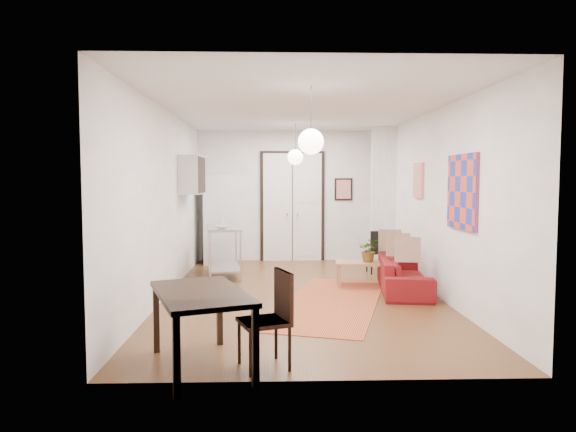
{
  "coord_description": "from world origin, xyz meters",
  "views": [
    {
      "loc": [
        -0.45,
        -7.99,
        1.8
      ],
      "look_at": [
        -0.21,
        -0.08,
        1.25
      ],
      "focal_mm": 32.0,
      "sensor_mm": 36.0,
      "label": 1
    }
  ],
  "objects_px": {
    "sofa": "(404,275)",
    "coffee_table": "(363,265)",
    "dining_table": "(201,300)",
    "dining_chair_far": "(264,310)",
    "kitchen_counter": "(224,244)",
    "black_side_chair": "(377,248)",
    "fridge": "(219,219)",
    "dining_chair_near": "(264,310)"
  },
  "relations": [
    {
      "from": "sofa",
      "to": "kitchen_counter",
      "type": "xyz_separation_m",
      "value": [
        -3.03,
        1.39,
        0.33
      ]
    },
    {
      "from": "fridge",
      "to": "black_side_chair",
      "type": "relative_size",
      "value": 2.29
    },
    {
      "from": "dining_table",
      "to": "dining_chair_far",
      "type": "height_order",
      "value": "dining_chair_far"
    },
    {
      "from": "sofa",
      "to": "kitchen_counter",
      "type": "height_order",
      "value": "kitchen_counter"
    },
    {
      "from": "dining_table",
      "to": "coffee_table",
      "type": "bearing_deg",
      "value": 59.54
    },
    {
      "from": "dining_table",
      "to": "dining_chair_near",
      "type": "distance_m",
      "value": 0.62
    },
    {
      "from": "coffee_table",
      "to": "kitchen_counter",
      "type": "xyz_separation_m",
      "value": [
        -2.46,
        0.9,
        0.25
      ]
    },
    {
      "from": "dining_chair_near",
      "to": "dining_table",
      "type": "bearing_deg",
      "value": -101.21
    },
    {
      "from": "dining_table",
      "to": "black_side_chair",
      "type": "relative_size",
      "value": 1.84
    },
    {
      "from": "coffee_table",
      "to": "dining_table",
      "type": "distance_m",
      "value": 4.42
    },
    {
      "from": "dining_table",
      "to": "dining_chair_near",
      "type": "relative_size",
      "value": 1.65
    },
    {
      "from": "dining_chair_far",
      "to": "sofa",
      "type": "bearing_deg",
      "value": 125.53
    },
    {
      "from": "coffee_table",
      "to": "dining_chair_near",
      "type": "relative_size",
      "value": 1.04
    },
    {
      "from": "sofa",
      "to": "dining_chair_far",
      "type": "bearing_deg",
      "value": 153.53
    },
    {
      "from": "kitchen_counter",
      "to": "coffee_table",
      "type": "bearing_deg",
      "value": -28.06
    },
    {
      "from": "sofa",
      "to": "kitchen_counter",
      "type": "relative_size",
      "value": 1.44
    },
    {
      "from": "kitchen_counter",
      "to": "dining_chair_far",
      "type": "bearing_deg",
      "value": -87.89
    },
    {
      "from": "kitchen_counter",
      "to": "dining_chair_far",
      "type": "height_order",
      "value": "kitchen_counter"
    },
    {
      "from": "coffee_table",
      "to": "dining_table",
      "type": "bearing_deg",
      "value": -120.46
    },
    {
      "from": "dining_table",
      "to": "kitchen_counter",
      "type": "bearing_deg",
      "value": 92.7
    },
    {
      "from": "black_side_chair",
      "to": "dining_chair_near",
      "type": "bearing_deg",
      "value": 61.38
    },
    {
      "from": "fridge",
      "to": "dining_chair_far",
      "type": "height_order",
      "value": "fridge"
    },
    {
      "from": "dining_table",
      "to": "dining_chair_far",
      "type": "bearing_deg",
      "value": 8.79
    },
    {
      "from": "dining_chair_far",
      "to": "kitchen_counter",
      "type": "bearing_deg",
      "value": 170.11
    },
    {
      "from": "fridge",
      "to": "black_side_chair",
      "type": "distance_m",
      "value": 3.47
    },
    {
      "from": "coffee_table",
      "to": "kitchen_counter",
      "type": "relative_size",
      "value": 0.75
    },
    {
      "from": "fridge",
      "to": "black_side_chair",
      "type": "xyz_separation_m",
      "value": [
        3.21,
        -1.24,
        -0.47
      ]
    },
    {
      "from": "sofa",
      "to": "kitchen_counter",
      "type": "bearing_deg",
      "value": 73.43
    },
    {
      "from": "coffee_table",
      "to": "dining_chair_near",
      "type": "distance_m",
      "value": 4.06
    },
    {
      "from": "dining_chair_far",
      "to": "dining_chair_near",
      "type": "bearing_deg",
      "value": 0.0
    },
    {
      "from": "coffee_table",
      "to": "kitchen_counter",
      "type": "bearing_deg",
      "value": 159.94
    },
    {
      "from": "fridge",
      "to": "black_side_chair",
      "type": "bearing_deg",
      "value": -29.08
    },
    {
      "from": "fridge",
      "to": "dining_table",
      "type": "relative_size",
      "value": 1.24
    },
    {
      "from": "fridge",
      "to": "dining_chair_far",
      "type": "relative_size",
      "value": 2.06
    },
    {
      "from": "sofa",
      "to": "coffee_table",
      "type": "xyz_separation_m",
      "value": [
        -0.57,
        0.49,
        0.08
      ]
    },
    {
      "from": "sofa",
      "to": "coffee_table",
      "type": "distance_m",
      "value": 0.76
    },
    {
      "from": "coffee_table",
      "to": "fridge",
      "type": "height_order",
      "value": "fridge"
    },
    {
      "from": "coffee_table",
      "to": "black_side_chair",
      "type": "xyz_separation_m",
      "value": [
        0.49,
        1.26,
        0.13
      ]
    },
    {
      "from": "kitchen_counter",
      "to": "fridge",
      "type": "relative_size",
      "value": 0.67
    },
    {
      "from": "dining_chair_near",
      "to": "coffee_table",
      "type": "bearing_deg",
      "value": 136.2
    },
    {
      "from": "coffee_table",
      "to": "dining_chair_far",
      "type": "relative_size",
      "value": 1.04
    },
    {
      "from": "sofa",
      "to": "black_side_chair",
      "type": "relative_size",
      "value": 2.23
    }
  ]
}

